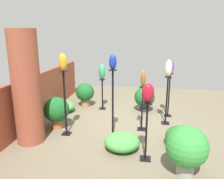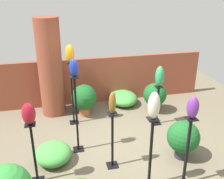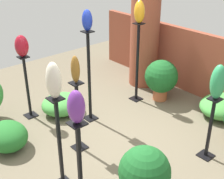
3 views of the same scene
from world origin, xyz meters
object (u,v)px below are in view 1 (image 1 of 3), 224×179
pedestal_bronze (142,111)px  art_vase_amber (63,62)px  pedestal_amber (65,106)px  potted_plant_back_center (145,98)px  pedestal_ruby (146,134)px  art_vase_ivory (169,68)px  brick_pillar (27,88)px  pedestal_violet (169,97)px  pedestal_jade (102,96)px  potted_plant_front_right (187,148)px  art_vase_ruby (148,93)px  potted_plant_mid_left (85,93)px  pedestal_ivory (166,103)px  potted_plant_front_left (57,110)px  art_vase_jade (102,72)px  art_vase_bronze (143,79)px  art_vase_cobalt (113,62)px  art_vase_violet (171,67)px  pedestal_cobalt (113,107)px

pedestal_bronze → art_vase_amber: size_ratio=2.77×
pedestal_amber → potted_plant_back_center: bearing=-43.4°
pedestal_ruby → art_vase_ivory: art_vase_ivory is taller
brick_pillar → pedestal_violet: brick_pillar is taller
pedestal_jade → potted_plant_front_right: pedestal_jade is taller
art_vase_ruby → potted_plant_back_center: (2.62, 0.06, -0.85)m
potted_plant_front_right → potted_plant_mid_left: size_ratio=1.12×
brick_pillar → potted_plant_back_center: bearing=-46.2°
art_vase_ivory → potted_plant_mid_left: bearing=66.6°
pedestal_ruby → pedestal_ivory: pedestal_ivory is taller
potted_plant_front_left → art_vase_jade: bearing=-27.4°
potted_plant_front_right → art_vase_amber: bearing=65.7°
potted_plant_front_right → potted_plant_mid_left: bearing=39.3°
art_vase_bronze → pedestal_amber: bearing=107.0°
art_vase_cobalt → potted_plant_mid_left: art_vase_cobalt is taller
art_vase_jade → art_vase_ruby: bearing=-153.1°
pedestal_jade → brick_pillar: bearing=154.3°
art_vase_violet → potted_plant_mid_left: bearing=79.0°
pedestal_cobalt → art_vase_ivory: size_ratio=3.65×
pedestal_jade → art_vase_violet: size_ratio=2.70×
art_vase_jade → art_vase_amber: 1.98m
potted_plant_mid_left → art_vase_violet: bearing=-101.0°
art_vase_cobalt → potted_plant_front_right: 2.14m
pedestal_cobalt → art_vase_bronze: (0.54, -0.62, 0.54)m
pedestal_ruby → potted_plant_mid_left: size_ratio=1.46×
potted_plant_front_right → potted_plant_mid_left: (3.15, 2.58, -0.04)m
pedestal_violet → art_vase_cobalt: 2.34m
pedestal_ivory → art_vase_amber: art_vase_amber is taller
pedestal_jade → art_vase_ruby: art_vase_ruby is taller
art_vase_cobalt → art_vase_ruby: (-0.76, -0.72, -0.43)m
art_vase_amber → potted_plant_mid_left: bearing=3.6°
pedestal_cobalt → potted_plant_back_center: 2.00m
art_vase_violet → pedestal_violet: bearing=0.0°
pedestal_cobalt → pedestal_violet: 2.06m
pedestal_cobalt → pedestal_bronze: bearing=-49.1°
art_vase_ivory → potted_plant_front_left: art_vase_ivory is taller
pedestal_ivory → art_vase_ivory: art_vase_ivory is taller
art_vase_bronze → art_vase_ivory: art_vase_ivory is taller
potted_plant_front_right → potted_plant_front_left: potted_plant_front_right is taller
art_vase_violet → art_vase_ivory: art_vase_ivory is taller
pedestal_ruby → brick_pillar: bearing=82.0°
art_vase_violet → potted_plant_front_right: size_ratio=0.41×
art_vase_violet → potted_plant_front_left: (-1.25, 2.75, -0.94)m
pedestal_jade → art_vase_amber: bearing=165.8°
art_vase_ivory → potted_plant_back_center: art_vase_ivory is taller
pedestal_jade → art_vase_ruby: size_ratio=2.66×
pedestal_cobalt → pedestal_violet: bearing=-40.3°
pedestal_amber → pedestal_violet: bearing=-57.3°
art_vase_ruby → pedestal_violet: bearing=-14.6°
pedestal_cobalt → pedestal_ivory: (1.01, -1.22, -0.15)m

